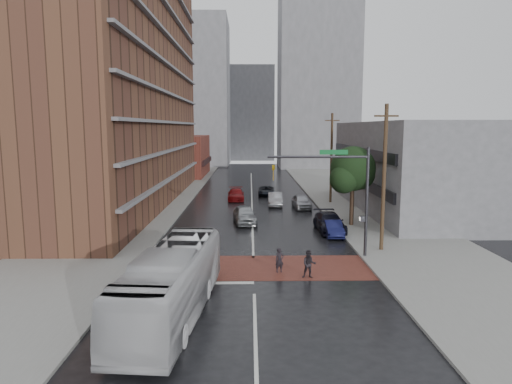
{
  "coord_description": "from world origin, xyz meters",
  "views": [
    {
      "loc": [
        -0.21,
        -26.32,
        8.45
      ],
      "look_at": [
        0.25,
        8.55,
        3.5
      ],
      "focal_mm": 32.0,
      "sensor_mm": 36.0,
      "label": 1
    }
  ],
  "objects_px": {
    "pedestrian_b": "(309,264)",
    "car_travel_c": "(236,194)",
    "car_parked_near": "(333,228)",
    "car_parked_mid": "(329,222)",
    "transit_bus": "(172,283)",
    "suv_travel": "(266,191)",
    "pedestrian_a": "(279,260)",
    "car_travel_a": "(245,215)",
    "car_parked_far": "(301,201)",
    "car_travel_b": "(275,199)"
  },
  "relations": [
    {
      "from": "pedestrian_a",
      "to": "transit_bus",
      "type": "bearing_deg",
      "value": -148.74
    },
    {
      "from": "pedestrian_a",
      "to": "car_parked_mid",
      "type": "xyz_separation_m",
      "value": [
        4.79,
        10.71,
        0.02
      ]
    },
    {
      "from": "suv_travel",
      "to": "car_parked_mid",
      "type": "bearing_deg",
      "value": -74.6
    },
    {
      "from": "pedestrian_a",
      "to": "car_parked_mid",
      "type": "distance_m",
      "value": 11.73
    },
    {
      "from": "pedestrian_b",
      "to": "car_travel_b",
      "type": "height_order",
      "value": "pedestrian_b"
    },
    {
      "from": "car_travel_a",
      "to": "pedestrian_b",
      "type": "bearing_deg",
      "value": -82.18
    },
    {
      "from": "car_travel_c",
      "to": "car_parked_far",
      "type": "relative_size",
      "value": 1.08
    },
    {
      "from": "transit_bus",
      "to": "suv_travel",
      "type": "relative_size",
      "value": 2.65
    },
    {
      "from": "pedestrian_a",
      "to": "suv_travel",
      "type": "distance_m",
      "value": 30.53
    },
    {
      "from": "transit_bus",
      "to": "car_parked_near",
      "type": "relative_size",
      "value": 3.0
    },
    {
      "from": "car_travel_a",
      "to": "car_parked_mid",
      "type": "xyz_separation_m",
      "value": [
        6.99,
        -3.16,
        -0.05
      ]
    },
    {
      "from": "pedestrian_a",
      "to": "car_parked_near",
      "type": "height_order",
      "value": "pedestrian_a"
    },
    {
      "from": "transit_bus",
      "to": "car_parked_far",
      "type": "xyz_separation_m",
      "value": [
        8.91,
        27.53,
        -0.82
      ]
    },
    {
      "from": "car_travel_b",
      "to": "car_travel_c",
      "type": "bearing_deg",
      "value": 139.48
    },
    {
      "from": "transit_bus",
      "to": "car_travel_b",
      "type": "height_order",
      "value": "transit_bus"
    },
    {
      "from": "car_travel_a",
      "to": "suv_travel",
      "type": "bearing_deg",
      "value": 74.91
    },
    {
      "from": "car_parked_mid",
      "to": "pedestrian_b",
      "type": "bearing_deg",
      "value": -107.3
    },
    {
      "from": "car_parked_mid",
      "to": "car_parked_far",
      "type": "height_order",
      "value": "car_parked_mid"
    },
    {
      "from": "pedestrian_b",
      "to": "car_parked_near",
      "type": "height_order",
      "value": "pedestrian_b"
    },
    {
      "from": "transit_bus",
      "to": "suv_travel",
      "type": "bearing_deg",
      "value": 86.5
    },
    {
      "from": "car_parked_near",
      "to": "car_parked_mid",
      "type": "xyz_separation_m",
      "value": [
        0.0,
        1.65,
        0.13
      ]
    },
    {
      "from": "suv_travel",
      "to": "car_parked_mid",
      "type": "distance_m",
      "value": 20.32
    },
    {
      "from": "pedestrian_a",
      "to": "car_parked_near",
      "type": "distance_m",
      "value": 10.25
    },
    {
      "from": "pedestrian_b",
      "to": "car_parked_near",
      "type": "distance_m",
      "value": 10.58
    },
    {
      "from": "car_travel_b",
      "to": "car_travel_c",
      "type": "distance_m",
      "value": 5.88
    },
    {
      "from": "car_travel_b",
      "to": "car_travel_c",
      "type": "relative_size",
      "value": 0.92
    },
    {
      "from": "car_travel_a",
      "to": "car_parked_far",
      "type": "relative_size",
      "value": 1.08
    },
    {
      "from": "suv_travel",
      "to": "car_travel_c",
      "type": "bearing_deg",
      "value": -133.28
    },
    {
      "from": "car_travel_b",
      "to": "car_parked_mid",
      "type": "bearing_deg",
      "value": -71.74
    },
    {
      "from": "car_parked_near",
      "to": "car_parked_mid",
      "type": "distance_m",
      "value": 1.65
    },
    {
      "from": "car_travel_b",
      "to": "car_parked_far",
      "type": "xyz_separation_m",
      "value": [
        2.68,
        -1.69,
        0.02
      ]
    },
    {
      "from": "car_travel_c",
      "to": "suv_travel",
      "type": "xyz_separation_m",
      "value": [
        3.7,
        3.57,
        -0.09
      ]
    },
    {
      "from": "pedestrian_a",
      "to": "car_travel_b",
      "type": "xyz_separation_m",
      "value": [
        1.01,
        23.04,
        -0.02
      ]
    },
    {
      "from": "car_travel_c",
      "to": "car_parked_mid",
      "type": "xyz_separation_m",
      "value": [
        8.17,
        -16.25,
        0.07
      ]
    },
    {
      "from": "car_travel_b",
      "to": "pedestrian_a",
      "type": "bearing_deg",
      "value": -91.29
    },
    {
      "from": "car_travel_c",
      "to": "suv_travel",
      "type": "relative_size",
      "value": 1.1
    },
    {
      "from": "transit_bus",
      "to": "car_travel_c",
      "type": "relative_size",
      "value": 2.4
    },
    {
      "from": "car_travel_c",
      "to": "car_parked_mid",
      "type": "bearing_deg",
      "value": -65.01
    },
    {
      "from": "pedestrian_a",
      "to": "car_parked_far",
      "type": "height_order",
      "value": "car_parked_far"
    },
    {
      "from": "pedestrian_b",
      "to": "pedestrian_a",
      "type": "bearing_deg",
      "value": 151.8
    },
    {
      "from": "car_parked_near",
      "to": "car_parked_far",
      "type": "xyz_separation_m",
      "value": [
        -1.1,
        12.29,
        0.12
      ]
    },
    {
      "from": "car_parked_mid",
      "to": "car_travel_a",
      "type": "bearing_deg",
      "value": 153.52
    },
    {
      "from": "suv_travel",
      "to": "car_parked_mid",
      "type": "relative_size",
      "value": 0.82
    },
    {
      "from": "transit_bus",
      "to": "car_parked_near",
      "type": "xyz_separation_m",
      "value": [
        10.01,
        15.25,
        -0.94
      ]
    },
    {
      "from": "pedestrian_b",
      "to": "car_travel_c",
      "type": "bearing_deg",
      "value": 104.44
    },
    {
      "from": "suv_travel",
      "to": "car_parked_far",
      "type": "height_order",
      "value": "car_parked_far"
    },
    {
      "from": "car_parked_near",
      "to": "suv_travel",
      "type": "bearing_deg",
      "value": 102.83
    },
    {
      "from": "pedestrian_b",
      "to": "suv_travel",
      "type": "xyz_separation_m",
      "value": [
        -1.29,
        31.55,
        -0.21
      ]
    },
    {
      "from": "car_travel_c",
      "to": "car_parked_far",
      "type": "distance_m",
      "value": 9.02
    },
    {
      "from": "car_parked_near",
      "to": "pedestrian_a",
      "type": "bearing_deg",
      "value": -116.79
    }
  ]
}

